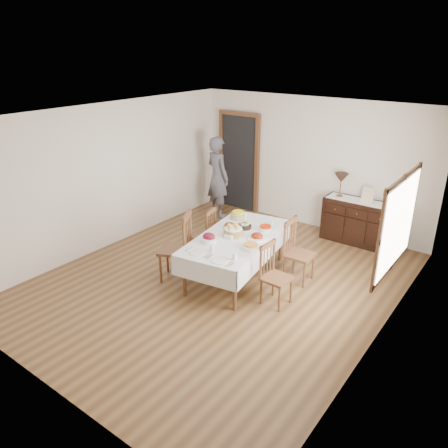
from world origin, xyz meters
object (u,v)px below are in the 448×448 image
Objects in this scene: chair_right_near at (274,274)px; chair_right_far at (297,251)px; chair_left_near at (178,246)px; sideboard at (360,222)px; person at (218,174)px; table_lamp at (341,179)px; dining_table at (236,241)px; chair_left_far at (205,233)px.

chair_right_near is 0.80m from chair_right_far.
chair_left_near is at bearing 103.41° from chair_right_near.
sideboard is 3.10m from person.
person is (-2.78, 2.32, 0.46)m from chair_right_near.
table_lamp is (-0.21, 2.75, 0.72)m from chair_right_near.
person reaches higher than chair_right_near.
person reaches higher than sideboard.
chair_right_far is 3.15m from person.
chair_right_far is (-0.06, 0.80, 0.04)m from chair_right_near.
chair_right_near reaches higher than sideboard.
chair_left_near is at bearing 132.31° from person.
chair_left_near is 1.12× the size of chair_right_far.
chair_left_near is 3.55m from sideboard.
sideboard reaches higher than dining_table.
chair_left_far is 1.81m from chair_right_near.
chair_right_far is at bearing -98.75° from sideboard.
dining_table is 1.97× the size of chair_left_near.
chair_left_far is at bearing 75.41° from chair_right_near.
chair_right_far reaches higher than chair_left_far.
chair_left_far is (-0.14, 0.84, -0.11)m from chair_left_near.
table_lamp is at bearing 7.54° from chair_right_near.
chair_right_near is at bearing 157.69° from person.
table_lamp is (-0.46, -0.01, 0.77)m from sideboard.
chair_left_near is 1.61m from chair_right_near.
table_lamp reaches higher than dining_table.
dining_table is at bearing 118.41° from chair_right_far.
dining_table is 2.42× the size of chair_left_far.
sideboard is (0.24, 2.76, -0.05)m from chair_right_near.
chair_left_far is (-0.84, 0.24, -0.16)m from dining_table.
person is (-1.06, 1.77, 0.47)m from chair_left_far.
chair_left_near reaches higher than chair_right_near.
chair_right_near is at bearing -178.14° from chair_right_far.
chair_right_far is 2.08m from table_lamp.
chair_right_far is (1.52, 1.08, -0.06)m from chair_left_near.
chair_right_far reaches higher than dining_table.
chair_right_near is 0.67× the size of sideboard.
chair_left_far reaches higher than sideboard.
chair_right_far is at bearing 168.34° from person.
person is (-1.21, 2.60, 0.36)m from chair_left_near.
dining_table is 1.60× the size of sideboard.
dining_table is at bearing -105.25° from table_lamp.
sideboard is at bearing -1.95° from chair_right_near.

